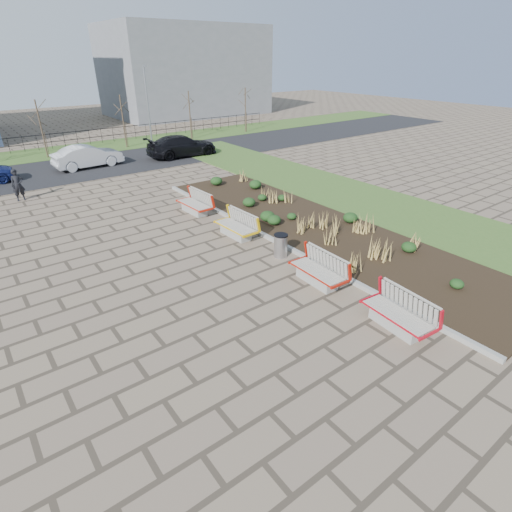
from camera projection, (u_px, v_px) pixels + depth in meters
ground at (279, 342)px, 10.62m from camera, size 120.00×120.00×0.00m
planting_bed at (315, 227)px, 17.51m from camera, size 4.50×18.00×0.10m
planting_curb at (274, 240)px, 16.25m from camera, size 0.16×18.00×0.15m
grass_verge_near at (382, 206)px, 20.08m from camera, size 5.00×38.00×0.04m
grass_verge_far at (44, 154)px, 30.52m from camera, size 80.00×5.00×0.04m
road at (64, 170)px, 26.26m from camera, size 80.00×7.00×0.02m
bench_a at (397, 313)px, 10.96m from camera, size 1.08×2.17×1.00m
bench_b at (317, 269)px, 13.16m from camera, size 0.97×2.13×1.00m
bench_c at (235, 225)px, 16.56m from camera, size 0.97×2.13×1.00m
bench_d at (194, 203)px, 19.05m from camera, size 1.01×2.14×1.00m
litter_bin at (281, 246)px, 14.92m from camera, size 0.51×0.51×0.88m
pedestrian at (18, 185)px, 20.54m from camera, size 0.61×0.41×1.64m
car_silver at (88, 156)px, 26.63m from camera, size 4.52×1.81×1.46m
car_black at (182, 146)px, 29.54m from camera, size 5.29×2.26×1.52m
tree_c at (41, 129)px, 28.54m from camera, size 1.40×1.40×4.00m
tree_d at (123, 122)px, 31.77m from camera, size 1.40×1.40×4.00m
tree_e at (190, 115)px, 35.00m from camera, size 1.40×1.40×4.00m
tree_f at (245, 110)px, 38.23m from camera, size 1.40×1.40×4.00m
lamp_east at (148, 107)px, 32.04m from camera, size 0.24×0.60×6.00m
railing_fence at (37, 143)px, 31.31m from camera, size 44.00×0.10×1.20m
building_grey at (185, 71)px, 48.99m from camera, size 18.00×12.00×10.00m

